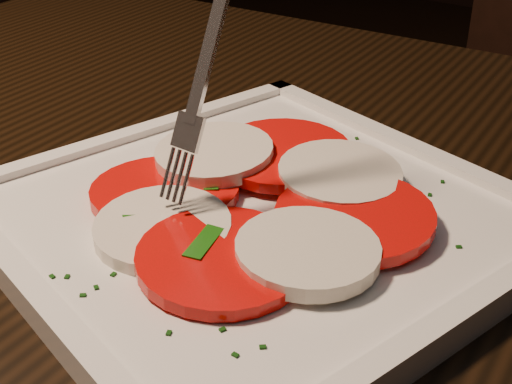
{
  "coord_description": "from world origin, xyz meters",
  "views": [
    {
      "loc": [
        0.24,
        -0.6,
        1.01
      ],
      "look_at": [
        0.01,
        -0.27,
        0.78
      ],
      "focal_mm": 50.0,
      "sensor_mm": 36.0,
      "label": 1
    }
  ],
  "objects": [
    {
      "name": "caprese_salad",
      "position": [
        0.01,
        -0.27,
        0.77
      ],
      "size": [
        0.24,
        0.27,
        0.02
      ],
      "color": "#E50507",
      "rests_on": "plate"
    },
    {
      "name": "plate",
      "position": [
        0.01,
        -0.27,
        0.76
      ],
      "size": [
        0.39,
        0.39,
        0.01
      ],
      "primitive_type": "cube",
      "rotation": [
        0.0,
        0.0,
        -0.27
      ],
      "color": "white",
      "rests_on": "table"
    },
    {
      "name": "fork",
      "position": [
        -0.02,
        -0.27,
        0.87
      ],
      "size": [
        0.04,
        0.08,
        0.16
      ],
      "primitive_type": null,
      "rotation": [
        0.0,
        0.0,
        -0.03
      ],
      "color": "white",
      "rests_on": "caprese_salad"
    },
    {
      "name": "table",
      "position": [
        0.02,
        -0.23,
        0.65
      ],
      "size": [
        1.25,
        0.87,
        0.75
      ],
      "rotation": [
        0.0,
        0.0,
        0.06
      ],
      "color": "black",
      "rests_on": "ground"
    }
  ]
}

